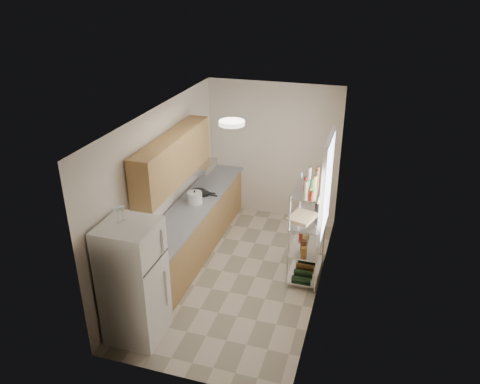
# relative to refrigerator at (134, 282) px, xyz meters

# --- Properties ---
(room) EXTENTS (2.52, 4.42, 2.62)m
(room) POSITION_rel_refrigerator_xyz_m (0.87, 1.66, 0.48)
(room) COLOR beige
(room) RESTS_ON ground
(counter_run) EXTENTS (0.63, 3.51, 0.90)m
(counter_run) POSITION_rel_refrigerator_xyz_m (-0.05, 2.10, -0.37)
(counter_run) COLOR #AA8048
(counter_run) RESTS_ON ground
(upper_cabinets) EXTENTS (0.33, 2.20, 0.72)m
(upper_cabinets) POSITION_rel_refrigerator_xyz_m (-0.18, 1.76, 0.99)
(upper_cabinets) COLOR #AA8048
(upper_cabinets) RESTS_ON room
(range_hood) EXTENTS (0.50, 0.60, 0.12)m
(range_hood) POSITION_rel_refrigerator_xyz_m (-0.13, 2.56, 0.57)
(range_hood) COLOR #B7BABC
(range_hood) RESTS_ON room
(window) EXTENTS (0.06, 1.00, 1.46)m
(window) POSITION_rel_refrigerator_xyz_m (2.10, 2.01, 0.73)
(window) COLOR white
(window) RESTS_ON room
(bakers_rack) EXTENTS (0.45, 0.90, 1.73)m
(bakers_rack) POSITION_rel_refrigerator_xyz_m (1.88, 1.96, 0.29)
(bakers_rack) COLOR silver
(bakers_rack) RESTS_ON ground
(ceiling_dome) EXTENTS (0.34, 0.34, 0.05)m
(ceiling_dome) POSITION_rel_refrigerator_xyz_m (0.87, 1.36, 1.75)
(ceiling_dome) COLOR white
(ceiling_dome) RESTS_ON room
(refrigerator) EXTENTS (0.68, 0.68, 1.64)m
(refrigerator) POSITION_rel_refrigerator_xyz_m (0.00, 0.00, 0.00)
(refrigerator) COLOR white
(refrigerator) RESTS_ON ground
(wine_glass_a) EXTENTS (0.07, 0.07, 0.21)m
(wine_glass_a) POSITION_rel_refrigerator_xyz_m (-0.12, 0.02, 0.92)
(wine_glass_a) COLOR silver
(wine_glass_a) RESTS_ON refrigerator
(wine_glass_b) EXTENTS (0.07, 0.07, 0.20)m
(wine_glass_b) POSITION_rel_refrigerator_xyz_m (-0.09, 0.08, 0.92)
(wine_glass_b) COLOR silver
(wine_glass_b) RESTS_ON refrigerator
(rice_cooker) EXTENTS (0.24, 0.24, 0.20)m
(rice_cooker) POSITION_rel_refrigerator_xyz_m (-0.03, 2.15, 0.18)
(rice_cooker) COLOR white
(rice_cooker) RESTS_ON counter_run
(frying_pan_large) EXTENTS (0.30, 0.30, 0.05)m
(frying_pan_large) POSITION_rel_refrigerator_xyz_m (-0.11, 2.51, 0.10)
(frying_pan_large) COLOR black
(frying_pan_large) RESTS_ON counter_run
(frying_pan_small) EXTENTS (0.23, 0.23, 0.04)m
(frying_pan_small) POSITION_rel_refrigerator_xyz_m (-0.01, 2.48, 0.10)
(frying_pan_small) COLOR black
(frying_pan_small) RESTS_ON counter_run
(cutting_board) EXTENTS (0.43, 0.50, 0.03)m
(cutting_board) POSITION_rel_refrigerator_xyz_m (1.78, 1.96, 0.21)
(cutting_board) COLOR tan
(cutting_board) RESTS_ON bakers_rack
(espresso_machine) EXTENTS (0.21, 0.27, 0.27)m
(espresso_machine) POSITION_rel_refrigerator_xyz_m (2.01, 2.29, 0.33)
(espresso_machine) COLOR black
(espresso_machine) RESTS_ON bakers_rack
(storage_bag) EXTENTS (0.14, 0.18, 0.18)m
(storage_bag) POSITION_rel_refrigerator_xyz_m (1.77, 2.29, -0.17)
(storage_bag) COLOR maroon
(storage_bag) RESTS_ON bakers_rack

